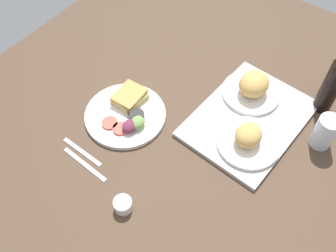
{
  "coord_description": "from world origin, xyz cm",
  "views": [
    {
      "loc": [
        60.98,
        46.23,
        105.44
      ],
      "look_at": [
        2.0,
        3.0,
        4.0
      ],
      "focal_mm": 39.65,
      "sensor_mm": 36.0,
      "label": 1
    }
  ],
  "objects_px": {
    "fork": "(82,152)",
    "drinking_glass": "(325,132)",
    "bread_plate_near": "(253,87)",
    "bread_plate_far": "(248,139)",
    "espresso_cup": "(123,205)",
    "soda_bottle": "(331,87)",
    "knife": "(85,164)",
    "plate_with_salad": "(127,113)",
    "serving_tray": "(249,119)"
  },
  "relations": [
    {
      "from": "knife",
      "to": "drinking_glass",
      "type": "bearing_deg",
      "value": 45.36
    },
    {
      "from": "serving_tray",
      "to": "soda_bottle",
      "type": "xyz_separation_m",
      "value": [
        -0.21,
        0.18,
        0.1
      ]
    },
    {
      "from": "bread_plate_near",
      "to": "bread_plate_far",
      "type": "distance_m",
      "value": 0.22
    },
    {
      "from": "bread_plate_near",
      "to": "fork",
      "type": "xyz_separation_m",
      "value": [
        0.54,
        -0.33,
        -0.05
      ]
    },
    {
      "from": "bread_plate_near",
      "to": "drinking_glass",
      "type": "xyz_separation_m",
      "value": [
        0.04,
        0.29,
        0.01
      ]
    },
    {
      "from": "plate_with_salad",
      "to": "fork",
      "type": "height_order",
      "value": "plate_with_salad"
    },
    {
      "from": "bread_plate_near",
      "to": "bread_plate_far",
      "type": "relative_size",
      "value": 1.01
    },
    {
      "from": "bread_plate_far",
      "to": "plate_with_salad",
      "type": "bearing_deg",
      "value": -71.31
    },
    {
      "from": "serving_tray",
      "to": "soda_bottle",
      "type": "height_order",
      "value": "soda_bottle"
    },
    {
      "from": "drinking_glass",
      "to": "fork",
      "type": "xyz_separation_m",
      "value": [
        0.5,
        -0.62,
        -0.06
      ]
    },
    {
      "from": "fork",
      "to": "serving_tray",
      "type": "bearing_deg",
      "value": 50.64
    },
    {
      "from": "soda_bottle",
      "to": "knife",
      "type": "bearing_deg",
      "value": -37.59
    },
    {
      "from": "fork",
      "to": "knife",
      "type": "distance_m",
      "value": 0.05
    },
    {
      "from": "serving_tray",
      "to": "drinking_glass",
      "type": "distance_m",
      "value": 0.25
    },
    {
      "from": "serving_tray",
      "to": "bread_plate_near",
      "type": "relative_size",
      "value": 2.11
    },
    {
      "from": "bread_plate_far",
      "to": "knife",
      "type": "bearing_deg",
      "value": -46.21
    },
    {
      "from": "drinking_glass",
      "to": "knife",
      "type": "distance_m",
      "value": 0.79
    },
    {
      "from": "serving_tray",
      "to": "bread_plate_far",
      "type": "relative_size",
      "value": 2.14
    },
    {
      "from": "fork",
      "to": "drinking_glass",
      "type": "bearing_deg",
      "value": 40.4
    },
    {
      "from": "soda_bottle",
      "to": "plate_with_salad",
      "type": "bearing_deg",
      "value": -50.51
    },
    {
      "from": "bread_plate_far",
      "to": "drinking_glass",
      "type": "bearing_deg",
      "value": 129.73
    },
    {
      "from": "espresso_cup",
      "to": "bread_plate_far",
      "type": "bearing_deg",
      "value": 155.23
    },
    {
      "from": "serving_tray",
      "to": "espresso_cup",
      "type": "height_order",
      "value": "espresso_cup"
    },
    {
      "from": "bread_plate_near",
      "to": "fork",
      "type": "height_order",
      "value": "bread_plate_near"
    },
    {
      "from": "fork",
      "to": "espresso_cup",
      "type": "bearing_deg",
      "value": -14.8
    },
    {
      "from": "bread_plate_near",
      "to": "soda_bottle",
      "type": "xyz_separation_m",
      "value": [
        -0.11,
        0.23,
        0.05
      ]
    },
    {
      "from": "knife",
      "to": "serving_tray",
      "type": "bearing_deg",
      "value": 56.97
    },
    {
      "from": "espresso_cup",
      "to": "drinking_glass",
      "type": "bearing_deg",
      "value": 146.27
    },
    {
      "from": "serving_tray",
      "to": "soda_bottle",
      "type": "relative_size",
      "value": 2.11
    },
    {
      "from": "bread_plate_far",
      "to": "soda_bottle",
      "type": "xyz_separation_m",
      "value": [
        -0.31,
        0.14,
        0.06
      ]
    },
    {
      "from": "bread_plate_near",
      "to": "knife",
      "type": "relative_size",
      "value": 1.12
    },
    {
      "from": "plate_with_salad",
      "to": "drinking_glass",
      "type": "bearing_deg",
      "value": 116.4
    },
    {
      "from": "serving_tray",
      "to": "bread_plate_far",
      "type": "bearing_deg",
      "value": 25.01
    },
    {
      "from": "serving_tray",
      "to": "plate_with_salad",
      "type": "relative_size",
      "value": 1.57
    },
    {
      "from": "bread_plate_near",
      "to": "soda_bottle",
      "type": "height_order",
      "value": "soda_bottle"
    },
    {
      "from": "drinking_glass",
      "to": "bread_plate_near",
      "type": "bearing_deg",
      "value": -98.25
    },
    {
      "from": "drinking_glass",
      "to": "plate_with_salad",
      "type": "bearing_deg",
      "value": -63.6
    },
    {
      "from": "plate_with_salad",
      "to": "soda_bottle",
      "type": "relative_size",
      "value": 1.34
    },
    {
      "from": "bread_plate_near",
      "to": "espresso_cup",
      "type": "distance_m",
      "value": 0.62
    },
    {
      "from": "soda_bottle",
      "to": "espresso_cup",
      "type": "relative_size",
      "value": 3.82
    },
    {
      "from": "bread_plate_near",
      "to": "plate_with_salad",
      "type": "bearing_deg",
      "value": -42.58
    },
    {
      "from": "espresso_cup",
      "to": "fork",
      "type": "relative_size",
      "value": 0.33
    },
    {
      "from": "serving_tray",
      "to": "bread_plate_far",
      "type": "height_order",
      "value": "bread_plate_far"
    },
    {
      "from": "bread_plate_near",
      "to": "fork",
      "type": "relative_size",
      "value": 1.25
    },
    {
      "from": "plate_with_salad",
      "to": "drinking_glass",
      "type": "xyz_separation_m",
      "value": [
        -0.3,
        0.6,
        0.05
      ]
    },
    {
      "from": "serving_tray",
      "to": "bread_plate_far",
      "type": "xyz_separation_m",
      "value": [
        0.1,
        0.05,
        0.03
      ]
    },
    {
      "from": "bread_plate_far",
      "to": "espresso_cup",
      "type": "bearing_deg",
      "value": -24.77
    },
    {
      "from": "plate_with_salad",
      "to": "knife",
      "type": "bearing_deg",
      "value": 3.84
    },
    {
      "from": "fork",
      "to": "soda_bottle",
      "type": "bearing_deg",
      "value": 50.5
    },
    {
      "from": "bread_plate_near",
      "to": "espresso_cup",
      "type": "relative_size",
      "value": 3.81
    }
  ]
}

